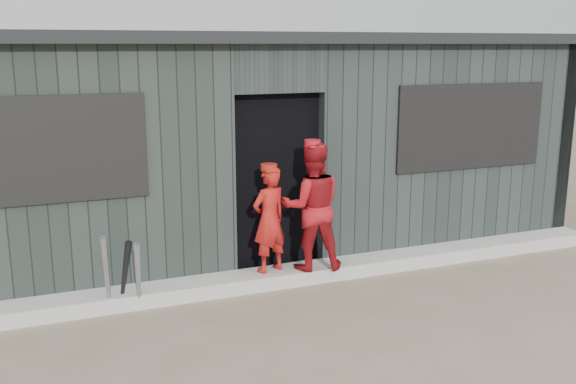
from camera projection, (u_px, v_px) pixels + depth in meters
name	position (u px, v px, depth m)	size (l,w,h in m)	color
ground	(369.00, 357.00, 5.24)	(80.00, 80.00, 0.00)	#6E5F4B
curb	(287.00, 276.00, 6.87)	(8.00, 0.36, 0.15)	#A6A6A1
bat_left	(107.00, 275.00, 5.97)	(0.07, 0.07, 0.80)	gray
bat_mid	(138.00, 277.00, 6.06)	(0.07, 0.07, 0.70)	gray
bat_right	(125.00, 275.00, 6.09)	(0.07, 0.07, 0.73)	black
player_red_left	(269.00, 220.00, 6.68)	(0.41, 0.27, 1.13)	#AB1815
player_red_right	(312.00, 206.00, 6.74)	(0.66, 0.52, 1.36)	maroon
player_grey_back	(299.00, 207.00, 7.38)	(0.65, 0.42, 1.33)	#AAAAAA
dugout	(239.00, 142.00, 8.13)	(8.30, 3.30, 2.62)	black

